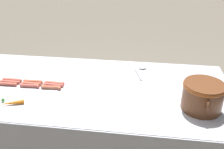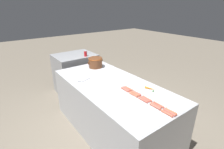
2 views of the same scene
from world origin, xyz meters
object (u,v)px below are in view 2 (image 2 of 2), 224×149
Objects in this scene: hot_dog_4 at (125,90)px; hot_dog_5 at (169,112)px; serving_spoon at (82,80)px; hot_dog_12 at (147,98)px; hot_dog_6 at (156,105)px; hot_dog_10 at (171,111)px; back_cabinet at (76,73)px; hot_dog_7 at (145,99)px; carrot at (151,89)px; hot_dog_14 at (129,88)px; hot_dog_8 at (135,94)px; bean_pot at (95,62)px; soda_can at (85,54)px; hot_dog_1 at (155,106)px; hot_dog_2 at (143,100)px; hot_dog_0 at (167,113)px; hot_dog_13 at (137,93)px; hot_dog_9 at (126,89)px; hot_dog_11 at (159,105)px; hot_dog_3 at (133,94)px.

hot_dog_5 is at bearing -87.24° from hot_dog_4.
hot_dog_12 is at bearing -68.60° from serving_spoon.
hot_dog_6 is at bearing -101.41° from hot_dog_12.
hot_dog_10 is at bearing -78.27° from hot_dog_6.
back_cabinet is 2.76m from hot_dog_10.
carrot reaches higher than hot_dog_7.
hot_dog_14 is at bearing -91.75° from back_cabinet.
bean_pot reaches higher than hot_dog_8.
hot_dog_12 is (0.04, -0.01, 0.00)m from hot_dog_7.
hot_dog_10 is at bearing -93.51° from bean_pot.
hot_dog_8 is 0.49× the size of bean_pot.
hot_dog_7 is at bearing -96.93° from soda_can.
hot_dog_1 is 0.20m from hot_dog_12.
hot_dog_2 and hot_dog_6 have the same top height.
hot_dog_0 is 1.00× the size of hot_dog_8.
serving_spoon is at bearing 115.64° from hot_dog_13.
hot_dog_8 is 0.96× the size of carrot.
hot_dog_0 and hot_dog_4 have the same top height.
hot_dog_14 is (0.04, -0.01, 0.00)m from hot_dog_9.
hot_dog_0 reaches higher than serving_spoon.
soda_can is (0.28, 1.71, 0.12)m from hot_dog_4.
hot_dog_11 is (0.03, 0.18, 0.00)m from hot_dog_5.
hot_dog_13 is at bearing -95.10° from bean_pot.
hot_dog_0 is 0.62m from carrot.
hot_dog_2 is at bearing -102.21° from hot_dog_8.
hot_dog_7 is (0.03, 0.37, 0.00)m from hot_dog_0.
hot_dog_5 is at bearing -9.80° from hot_dog_0.
hot_dog_0 is 0.49× the size of bean_pot.
hot_dog_10 is (0.04, -0.38, 0.00)m from hot_dog_7.
hot_dog_10 is (0.07, -0.01, 0.00)m from hot_dog_0.
hot_dog_1 and hot_dog_14 have the same top height.
hot_dog_6 and hot_dog_10 have the same top height.
hot_dog_13 is (0.07, 0.00, 0.00)m from hot_dog_3.
hot_dog_11 is 1.35× the size of soda_can.
back_cabinet reaches higher than hot_dog_1.
hot_dog_3 is 1.00× the size of hot_dog_14.
back_cabinet is at bearing 87.23° from hot_dog_0.
bean_pot is (0.15, 1.85, 0.10)m from hot_dog_5.
hot_dog_9 and hot_dog_10 have the same top height.
soda_can is (0.28, 2.44, 0.12)m from hot_dog_0.
hot_dog_9 is (0.03, 0.00, 0.00)m from hot_dog_4.
hot_dog_3 is at bearing -98.61° from soda_can.
hot_dog_9 and hot_dog_14 have the same top height.
hot_dog_9 is 0.04m from hot_dog_14.
hot_dog_5 is 1.00× the size of hot_dog_6.
hot_dog_2 and hot_dog_11 have the same top height.
soda_can reaches higher than hot_dog_13.
hot_dog_13 is (0.07, -0.18, 0.00)m from hot_dog_4.
serving_spoon is at bearing -121.79° from soda_can.
bean_pot is 0.69m from serving_spoon.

